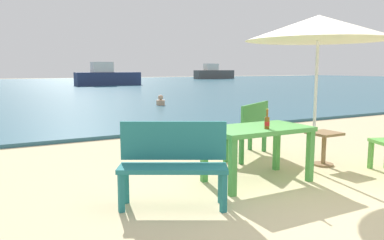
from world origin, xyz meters
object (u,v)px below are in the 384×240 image
Objects in this scene: boat_barge at (214,73)px; boat_ferry at (107,77)px; picnic_table_green at (258,135)px; side_table_wood at (324,144)px; patio_umbrella at (319,28)px; bench_green_right at (250,126)px; swimmer_person at (161,101)px; bench_teal_center at (173,159)px; beer_bottle_amber at (267,122)px.

boat_ferry is (-19.11, -13.48, -0.04)m from boat_barge.
picnic_table_green is 1.53m from side_table_wood.
patio_umbrella is 1.90× the size of bench_green_right.
swimmer_person is (1.46, 9.71, -0.11)m from side_table_wood.
boat_ferry reaches higher than bench_teal_center.
bench_green_right is at bearing 34.23° from bench_teal_center.
beer_bottle_amber is at bearing -119.81° from bench_green_right.
patio_umbrella is 2.95m from bench_teal_center.
patio_umbrella is at bearing -100.78° from swimmer_person.
beer_bottle_amber is at bearing -102.12° from boat_ferry.
bench_teal_center is (-2.48, -0.29, -1.58)m from patio_umbrella.
picnic_table_green is 2.59× the size of side_table_wood.
side_table_wood is at bearing -98.57° from swimmer_person.
swimmer_person is at bearing 66.83° from bench_teal_center.
boat_barge is (26.62, 42.03, 0.29)m from bench_teal_center.
boat_barge is at bearing 35.20° from boat_ferry.
patio_umbrella is 2.01m from bench_green_right.
patio_umbrella is at bearing 10.93° from beer_bottle_amber.
beer_bottle_amber is 0.12× the size of patio_umbrella.
patio_umbrella reaches higher than boat_barge.
bench_green_right reaches higher than side_table_wood.
swimmer_person is 38.86m from boat_barge.
bench_teal_center is (-2.90, -0.47, 0.19)m from side_table_wood.
beer_bottle_amber is at bearing -106.33° from swimmer_person.
boat_barge is 23.38m from boat_ferry.
patio_umbrella is 28.73m from boat_ferry.
side_table_wood is 2.94m from bench_teal_center.
beer_bottle_amber is 10.54m from swimmer_person.
picnic_table_green is 1.14× the size of bench_teal_center.
boat_barge reaches higher than picnic_table_green.
boat_barge reaches higher than side_table_wood.
boat_barge is (25.21, 41.75, 0.18)m from picnic_table_green.
picnic_table_green is 1.16× the size of bench_green_right.
boat_barge is at bearing 57.65° from bench_teal_center.
picnic_table_green is 10.34m from swimmer_person.
beer_bottle_amber is 0.49× the size of side_table_wood.
side_table_wood is at bearing -119.72° from boat_barge.
patio_umbrella is at bearing 6.79° from bench_teal_center.
boat_ferry reaches higher than side_table_wood.
bench_green_right is (0.81, 1.42, -0.31)m from beer_bottle_amber.
swimmer_person is 18.65m from boat_ferry.
patio_umbrella reaches higher than side_table_wood.
bench_teal_center is (-1.41, -0.28, -0.11)m from picnic_table_green.
bench_teal_center is 0.22× the size of boat_ferry.
picnic_table_green is at bearing 11.40° from bench_teal_center.
patio_umbrella reaches higher than bench_green_right.
bench_green_right reaches higher than picnic_table_green.
swimmer_person is at bearing 73.67° from beer_bottle_amber.
boat_ferry is at bearing 77.82° from picnic_table_green.
swimmer_person is (1.88, 9.89, -1.88)m from patio_umbrella.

